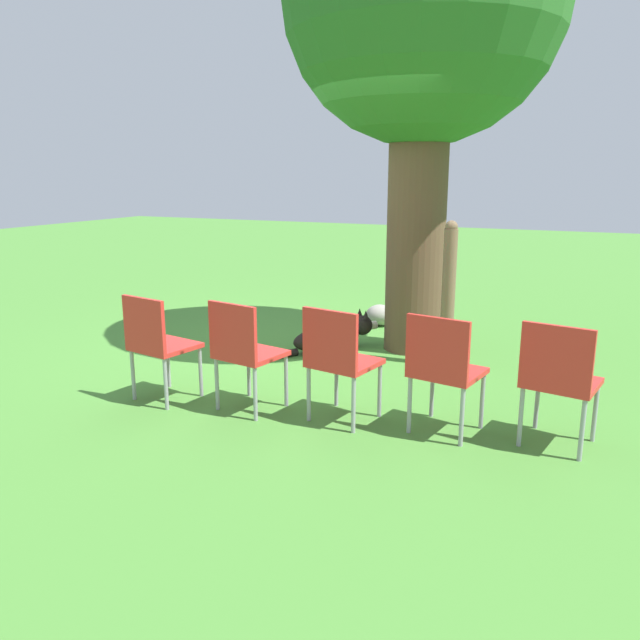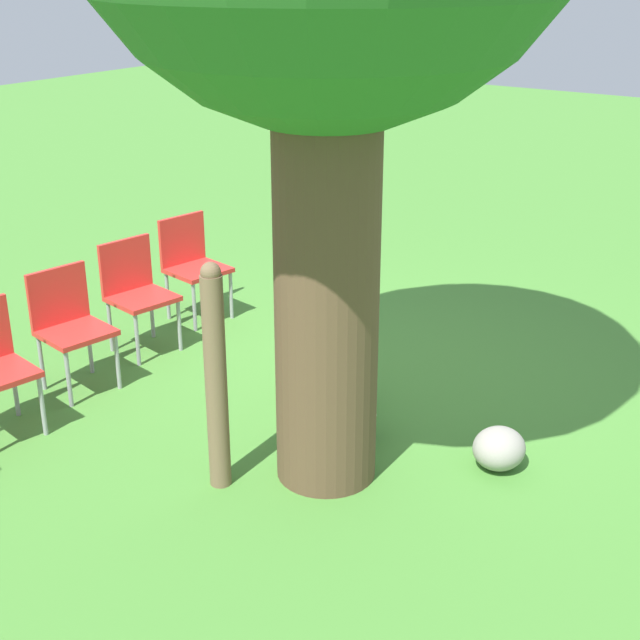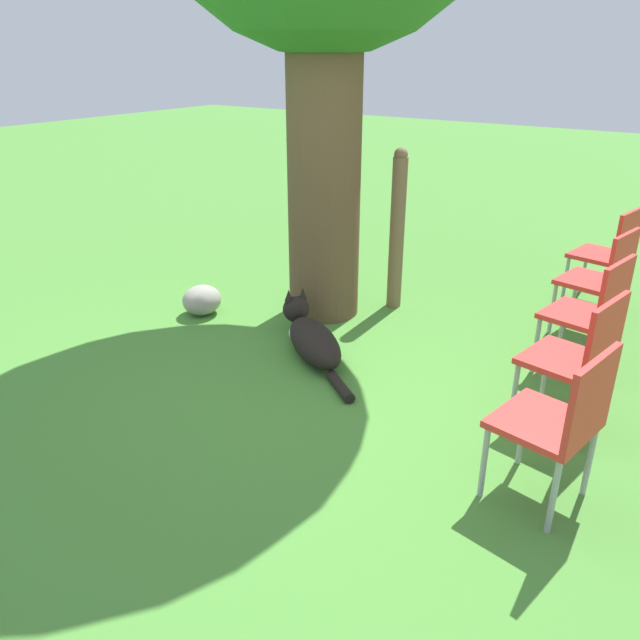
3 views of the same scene
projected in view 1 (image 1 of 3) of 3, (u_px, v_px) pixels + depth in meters
ground_plane at (323, 348)px, 6.39m from camera, size 30.00×30.00×0.00m
oak_tree at (424, 9)px, 5.64m from camera, size 2.60×2.60×4.60m
dog at (333, 337)px, 6.31m from camera, size 1.08×0.82×0.38m
fence_post at (448, 294)px, 5.67m from camera, size 0.12×0.12×1.34m
red_chair_0 at (157, 340)px, 4.81m from camera, size 0.50×0.51×0.85m
red_chair_1 at (244, 348)px, 4.60m from camera, size 0.50×0.51×0.85m
red_chair_2 at (339, 356)px, 4.39m from camera, size 0.50×0.51×0.85m
red_chair_3 at (443, 366)px, 4.18m from camera, size 0.50×0.51×0.85m
red_chair_4 at (559, 376)px, 3.97m from camera, size 0.50×0.51×0.85m
garden_rock at (380, 315)px, 7.32m from camera, size 0.31×0.34×0.25m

